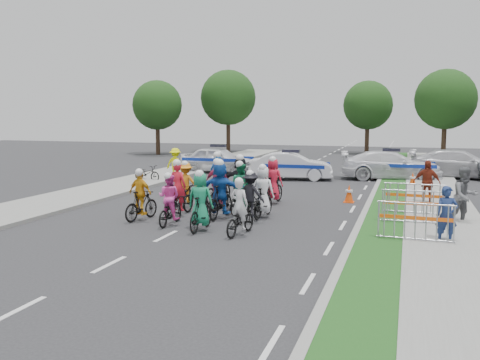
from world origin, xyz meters
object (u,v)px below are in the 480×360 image
(barrier_0, at_px, (415,224))
(barrier_1, at_px, (415,208))
(rider_11, at_px, (240,185))
(tree_4, at_px, (368,105))
(police_car_2, at_px, (391,165))
(rider_9, at_px, (218,189))
(tree_0, at_px, (157,105))
(cone_0, at_px, (349,194))
(spectator_1, at_px, (465,196))
(cone_1, at_px, (413,180))
(marshal_hiviz, at_px, (175,164))
(rider_8, at_px, (240,193))
(rider_13, at_px, (273,185))
(rider_5, at_px, (220,194))
(rider_12, at_px, (218,186))
(rider_2, at_px, (170,205))
(rider_3, at_px, (141,200))
(rider_7, at_px, (263,197))
(tree_1, at_px, (446,99))
(rider_1, at_px, (201,207))
(barrier_2, at_px, (414,200))
(parked_bike, at_px, (147,173))
(rider_6, at_px, (178,197))
(rider_10, at_px, (186,189))
(civilian_sedan, at_px, (460,164))
(rider_0, at_px, (240,216))
(rider_4, at_px, (251,201))
(spectator_2, at_px, (427,183))
(police_car_0, at_px, (218,160))
(police_car_1, at_px, (291,166))
(spectator_0, at_px, (447,215))

(barrier_0, xyz_separation_m, barrier_1, (0.00, 2.43, 0.00))
(rider_11, height_order, tree_4, tree_4)
(barrier_1, bearing_deg, police_car_2, 95.15)
(rider_9, relative_size, tree_0, 0.29)
(barrier_0, height_order, cone_0, barrier_0)
(spectator_1, height_order, cone_1, spectator_1)
(marshal_hiviz, xyz_separation_m, cone_0, (9.60, -4.88, -0.48))
(police_car_2, xyz_separation_m, barrier_1, (1.09, -12.07, -0.19))
(rider_8, distance_m, rider_9, 1.12)
(rider_8, height_order, rider_13, rider_13)
(rider_5, distance_m, rider_12, 3.17)
(rider_13, height_order, cone_0, rider_13)
(rider_2, bearing_deg, rider_13, -114.30)
(rider_3, xyz_separation_m, marshal_hiviz, (-3.53, 10.51, 0.16))
(rider_2, xyz_separation_m, cone_1, (7.26, 11.45, -0.28))
(rider_7, relative_size, tree_1, 0.26)
(rider_8, bearing_deg, rider_5, 80.37)
(rider_1, xyz_separation_m, barrier_2, (6.03, 4.21, -0.15))
(barrier_1, relative_size, cone_0, 2.86)
(cone_0, bearing_deg, parked_bike, 161.32)
(rider_12, distance_m, marshal_hiviz, 8.05)
(rider_2, bearing_deg, rider_6, -76.96)
(rider_10, xyz_separation_m, rider_11, (1.88, 0.75, 0.14))
(rider_2, relative_size, civilian_sedan, 0.32)
(barrier_1, xyz_separation_m, tree_1, (2.30, 26.45, 3.98))
(rider_8, distance_m, rider_11, 1.25)
(barrier_2, bearing_deg, police_car_2, 95.97)
(rider_0, height_order, police_car_2, rider_0)
(rider_10, bearing_deg, tree_0, -67.62)
(rider_4, bearing_deg, cone_0, -110.13)
(rider_13, bearing_deg, barrier_1, 162.01)
(rider_13, xyz_separation_m, tree_4, (1.47, 27.67, 3.47))
(spectator_2, height_order, parked_bike, spectator_2)
(police_car_0, xyz_separation_m, tree_0, (-9.79, 11.94, 3.42))
(rider_8, height_order, civilian_sedan, rider_8)
(rider_4, bearing_deg, rider_2, 37.61)
(rider_7, relative_size, police_car_1, 0.42)
(rider_4, bearing_deg, marshal_hiviz, -45.57)
(tree_1, bearing_deg, barrier_1, -94.97)
(rider_11, height_order, barrier_0, rider_11)
(cone_1, bearing_deg, spectator_2, -84.88)
(spectator_0, relative_size, marshal_hiviz, 0.94)
(rider_5, relative_size, parked_bike, 1.26)
(barrier_2, xyz_separation_m, cone_0, (-2.40, 2.29, -0.22))
(barrier_1, relative_size, cone_1, 2.86)
(rider_12, bearing_deg, rider_6, 90.53)
(rider_2, relative_size, cone_1, 2.37)
(rider_4, relative_size, marshal_hiviz, 1.04)
(police_car_1, height_order, tree_0, tree_0)
(rider_7, relative_size, cone_0, 2.58)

